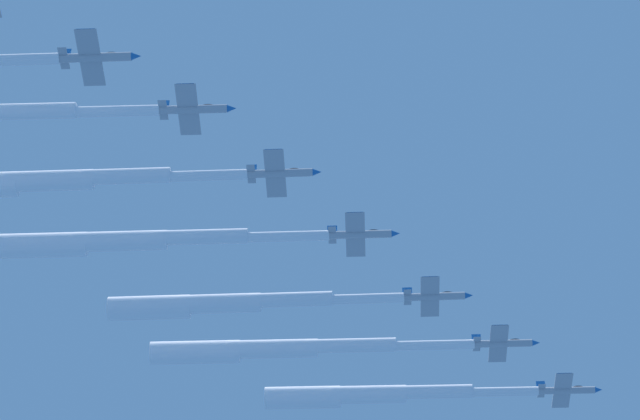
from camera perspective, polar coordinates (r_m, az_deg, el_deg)
The scene contains 5 objects.
jet_lead at distance 226.53m, azimuth 1.99°, elevation -7.36°, with size 20.69×50.91×3.78m.
jet_port_inner at distance 217.85m, azimuth -1.89°, elevation -5.55°, with size 22.67×56.70×3.78m.
jet_starboard_inner at distance 209.41m, azimuth -3.94°, elevation -3.75°, with size 21.51×51.03×3.79m.
jet_port_mid at distance 203.26m, azimuth -7.93°, elevation -1.25°, with size 22.36×55.10×3.85m.
jet_starboard_mid at distance 197.01m, azimuth -10.64°, elevation 1.13°, with size 21.34×51.20×3.85m.
Camera 1 is at (138.58, -38.88, 72.41)m, focal length 80.51 mm.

